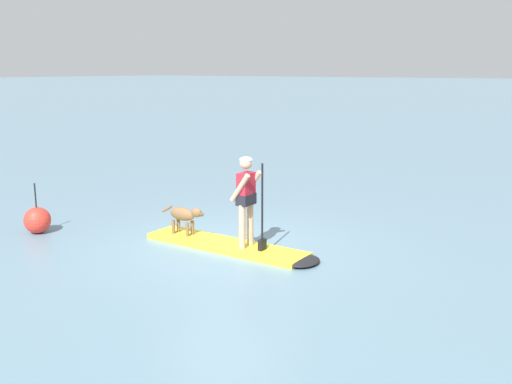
{
  "coord_description": "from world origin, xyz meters",
  "views": [
    {
      "loc": [
        6.49,
        -8.19,
        3.31
      ],
      "look_at": [
        0.0,
        1.0,
        0.9
      ],
      "focal_mm": 40.54,
      "sensor_mm": 36.0,
      "label": 1
    }
  ],
  "objects_px": {
    "paddleboard": "(235,247)",
    "dog": "(184,215)",
    "person_paddler": "(247,196)",
    "marker_buoy": "(37,220)"
  },
  "relations": [
    {
      "from": "paddleboard",
      "to": "dog",
      "type": "distance_m",
      "value": 1.3
    },
    {
      "from": "person_paddler",
      "to": "marker_buoy",
      "type": "relative_size",
      "value": 1.6
    },
    {
      "from": "dog",
      "to": "marker_buoy",
      "type": "xyz_separation_m",
      "value": [
        -2.77,
        -1.41,
        -0.22
      ]
    },
    {
      "from": "person_paddler",
      "to": "marker_buoy",
      "type": "height_order",
      "value": "person_paddler"
    },
    {
      "from": "paddleboard",
      "to": "marker_buoy",
      "type": "xyz_separation_m",
      "value": [
        -3.99,
        -1.44,
        0.22
      ]
    },
    {
      "from": "paddleboard",
      "to": "person_paddler",
      "type": "relative_size",
      "value": 2.16
    },
    {
      "from": "paddleboard",
      "to": "marker_buoy",
      "type": "relative_size",
      "value": 3.47
    },
    {
      "from": "person_paddler",
      "to": "marker_buoy",
      "type": "xyz_separation_m",
      "value": [
        -4.25,
        -1.45,
        -0.79
      ]
    },
    {
      "from": "paddleboard",
      "to": "dog",
      "type": "height_order",
      "value": "dog"
    },
    {
      "from": "paddleboard",
      "to": "dog",
      "type": "bearing_deg",
      "value": -178.33
    }
  ]
}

